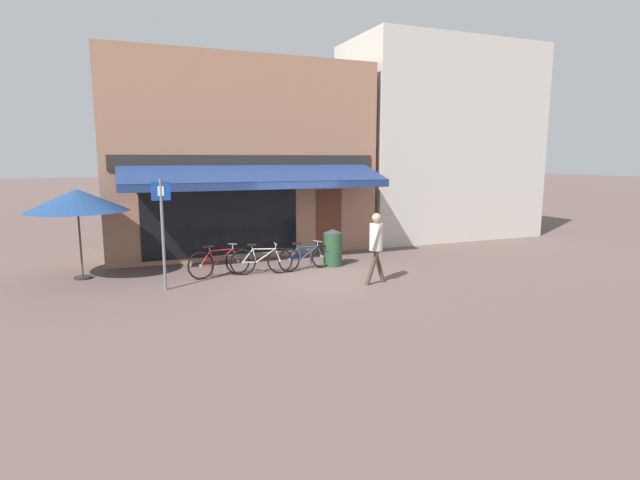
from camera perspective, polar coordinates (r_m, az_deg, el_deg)
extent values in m
plane|color=brown|center=(13.55, -0.57, -4.08)|extent=(160.00, 160.00, 0.00)
cube|color=#9E7056|center=(17.17, -9.13, 9.22)|extent=(8.71, 3.00, 6.29)
cube|color=black|center=(15.61, -11.10, 2.18)|extent=(4.79, 0.04, 2.20)
cube|color=#5B2D1E|center=(16.68, 1.03, 2.12)|extent=(0.90, 0.04, 2.10)
cube|color=#282623|center=(15.70, -7.83, 8.80)|extent=(8.27, 0.06, 0.44)
cube|color=navy|center=(14.92, -7.02, 7.54)|extent=(7.84, 1.68, 0.50)
cube|color=navy|center=(14.14, -6.09, 6.15)|extent=(7.84, 0.03, 0.20)
cube|color=beige|center=(21.13, 13.36, 10.79)|extent=(7.49, 4.00, 7.55)
cylinder|color=#47494F|center=(13.90, -6.51, -1.48)|extent=(2.95, 0.04, 0.04)
cylinder|color=#47494F|center=(13.65, -12.27, -3.02)|extent=(0.04, 0.04, 0.55)
cylinder|color=#47494F|center=(14.40, -1.01, -2.16)|extent=(0.04, 0.04, 0.55)
torus|color=black|center=(13.85, -9.38, -2.39)|extent=(0.74, 0.28, 0.73)
cylinder|color=#9E9EA3|center=(13.85, -9.38, -2.39)|extent=(0.08, 0.08, 0.08)
torus|color=black|center=(13.44, -13.46, -2.87)|extent=(0.74, 0.28, 0.73)
cylinder|color=#9E9EA3|center=(13.44, -13.46, -2.87)|extent=(0.08, 0.08, 0.08)
cylinder|color=#B21E1E|center=(13.67, -10.96, -1.90)|extent=(0.58, 0.20, 0.39)
cylinder|color=#B21E1E|center=(13.64, -11.17, -1.13)|extent=(0.64, 0.17, 0.05)
cylinder|color=#B21E1E|center=(13.55, -12.22, -2.01)|extent=(0.13, 0.07, 0.38)
cylinder|color=#B21E1E|center=(13.51, -12.73, -2.83)|extent=(0.37, 0.11, 0.05)
cylinder|color=#B21E1E|center=(13.48, -12.95, -2.05)|extent=(0.31, 0.15, 0.38)
cylinder|color=#B21E1E|center=(13.81, -9.65, -1.71)|extent=(0.16, 0.05, 0.35)
cylinder|color=#9E9EA3|center=(13.51, -12.51, -1.03)|extent=(0.06, 0.03, 0.11)
cube|color=black|center=(13.50, -12.60, -0.74)|extent=(0.26, 0.15, 0.06)
cylinder|color=#9E9EA3|center=(13.77, -9.95, -0.74)|extent=(0.03, 0.05, 0.14)
cylinder|color=#9E9EA3|center=(13.76, -9.97, -0.45)|extent=(0.14, 0.51, 0.09)
torus|color=black|center=(13.80, -4.61, -2.36)|extent=(0.71, 0.21, 0.71)
cylinder|color=#9E9EA3|center=(13.80, -4.61, -2.36)|extent=(0.08, 0.08, 0.07)
torus|color=black|center=(13.70, -8.81, -2.53)|extent=(0.71, 0.21, 0.71)
cylinder|color=#9E9EA3|center=(13.70, -8.81, -2.53)|extent=(0.08, 0.08, 0.07)
cylinder|color=#BCB7B2|center=(13.73, -6.21, -1.78)|extent=(0.56, 0.11, 0.38)
cylinder|color=#BCB7B2|center=(13.71, -6.39, -1.03)|extent=(0.62, 0.14, 0.05)
cylinder|color=#BCB7B2|center=(13.70, -7.51, -1.79)|extent=(0.12, 0.08, 0.37)
cylinder|color=#BCB7B2|center=(13.71, -8.07, -2.54)|extent=(0.36, 0.09, 0.05)
cylinder|color=#BCB7B2|center=(13.69, -8.25, -1.79)|extent=(0.31, 0.06, 0.37)
cylinder|color=#BCB7B2|center=(13.77, -4.85, -1.69)|extent=(0.15, 0.08, 0.34)
cylinder|color=#9E9EA3|center=(13.67, -7.75, -0.84)|extent=(0.06, 0.04, 0.11)
cube|color=black|center=(13.66, -7.82, -0.55)|extent=(0.25, 0.14, 0.06)
cylinder|color=#9E9EA3|center=(13.74, -5.10, -0.72)|extent=(0.03, 0.04, 0.14)
cylinder|color=#9E9EA3|center=(13.73, -5.11, -0.43)|extent=(0.11, 0.52, 0.06)
torus|color=black|center=(14.46, 0.18, -1.88)|extent=(0.67, 0.19, 0.67)
cylinder|color=#9E9EA3|center=(14.46, 0.18, -1.88)|extent=(0.08, 0.07, 0.07)
torus|color=black|center=(13.96, -3.55, -2.30)|extent=(0.67, 0.19, 0.67)
cylinder|color=#9E9EA3|center=(13.96, -3.55, -2.30)|extent=(0.08, 0.07, 0.07)
cylinder|color=#1E4793|center=(14.24, -1.23, -1.45)|extent=(0.59, 0.15, 0.36)
cylinder|color=#1E4793|center=(14.20, -1.40, -0.78)|extent=(0.65, 0.13, 0.05)
cylinder|color=#1E4793|center=(14.09, -2.38, -1.54)|extent=(0.12, 0.05, 0.35)
cylinder|color=#1E4793|center=(14.04, -2.88, -2.26)|extent=(0.37, 0.09, 0.05)
cylinder|color=#1E4793|center=(14.00, -3.05, -1.58)|extent=(0.32, 0.11, 0.35)
cylinder|color=#1E4793|center=(14.41, -0.04, -1.29)|extent=(0.15, 0.04, 0.32)
cylinder|color=#9E9EA3|center=(14.04, -2.62, -0.67)|extent=(0.06, 0.03, 0.11)
cube|color=black|center=(14.02, -2.69, -0.39)|extent=(0.25, 0.14, 0.06)
cylinder|color=#9E9EA3|center=(14.36, -0.27, -0.41)|extent=(0.03, 0.04, 0.14)
cylinder|color=#9E9EA3|center=(14.35, -0.29, -0.14)|extent=(0.10, 0.52, 0.06)
cylinder|color=#47382D|center=(12.82, 6.76, -2.96)|extent=(0.37, 0.16, 0.89)
cylinder|color=#47382D|center=(12.57, 5.97, -3.20)|extent=(0.37, 0.16, 0.89)
cylinder|color=beige|center=(12.55, 6.44, 0.35)|extent=(0.39, 0.39, 0.68)
sphere|color=tan|center=(12.48, 6.48, 2.55)|extent=(0.22, 0.22, 0.22)
cylinder|color=beige|center=(12.34, 6.29, 0.19)|extent=(0.29, 0.11, 0.60)
cylinder|color=beige|center=(12.73, 6.36, 1.19)|extent=(0.22, 0.16, 0.29)
cylinder|color=tan|center=(12.72, 6.53, 1.59)|extent=(0.15, 0.18, 0.45)
cube|color=black|center=(12.65, 6.54, 2.54)|extent=(0.03, 0.07, 0.14)
cylinder|color=#23472D|center=(14.69, 1.47, -1.07)|extent=(0.55, 0.55, 0.98)
cone|color=#33353A|center=(14.60, 1.48, 1.04)|extent=(0.56, 0.56, 0.11)
cylinder|color=slate|center=(12.41, -17.51, 0.51)|extent=(0.07, 0.07, 2.66)
cube|color=#14429E|center=(12.29, -17.74, 5.35)|extent=(0.44, 0.02, 0.44)
cube|color=white|center=(12.28, -17.74, 5.35)|extent=(0.14, 0.01, 0.22)
cylinder|color=#4C3D2D|center=(14.42, -25.77, 0.48)|extent=(0.05, 0.05, 2.31)
cone|color=navy|center=(14.32, -26.02, 4.11)|extent=(2.56, 2.56, 0.58)
cylinder|color=#262628|center=(14.62, -25.45, -3.88)|extent=(0.44, 0.44, 0.06)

